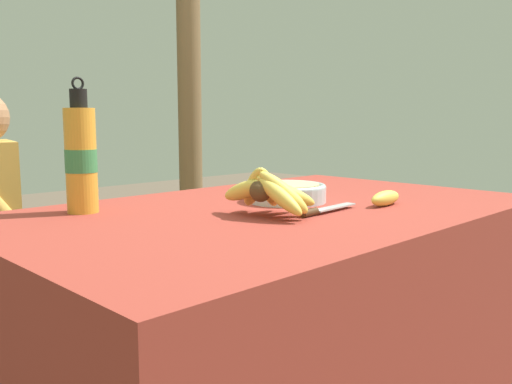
{
  "coord_description": "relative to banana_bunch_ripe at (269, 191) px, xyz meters",
  "views": [
    {
      "loc": [
        -1.08,
        -1.01,
        0.98
      ],
      "look_at": [
        -0.03,
        0.05,
        0.77
      ],
      "focal_mm": 38.0,
      "sensor_mm": 36.0,
      "label": 1
    }
  ],
  "objects": [
    {
      "name": "loose_banana_front",
      "position": [
        0.35,
        -0.11,
        -0.04
      ],
      "size": [
        0.15,
        0.05,
        0.04
      ],
      "rotation": [
        0.0,
        0.0,
        0.08
      ],
      "color": "#E0C64C",
      "rests_on": "market_counter"
    },
    {
      "name": "water_bottle",
      "position": [
        -0.3,
        0.38,
        0.08
      ],
      "size": [
        0.08,
        0.08,
        0.35
      ],
      "color": "gold",
      "rests_on": "market_counter"
    },
    {
      "name": "serving_bowl",
      "position": [
        0.21,
        0.13,
        -0.03
      ],
      "size": [
        0.23,
        0.23,
        0.05
      ],
      "color": "silver",
      "rests_on": "market_counter"
    },
    {
      "name": "support_post_far",
      "position": [
        1.01,
        1.61,
        0.32
      ],
      "size": [
        0.14,
        0.14,
        2.23
      ],
      "color": "brown",
      "rests_on": "ground_plane"
    },
    {
      "name": "banana_bunch_green",
      "position": [
        0.46,
        1.28,
        -0.31
      ],
      "size": [
        0.16,
        0.24,
        0.13
      ],
      "color": "#4C381E",
      "rests_on": "wooden_bench"
    },
    {
      "name": "market_counter",
      "position": [
        0.12,
        0.09,
        -0.43
      ],
      "size": [
        1.49,
        0.93,
        0.73
      ],
      "color": "maroon",
      "rests_on": "ground_plane"
    },
    {
      "name": "wooden_bench",
      "position": [
        -0.02,
        1.27,
        -0.44
      ],
      "size": [
        1.62,
        0.32,
        0.43
      ],
      "color": "brown",
      "rests_on": "ground_plane"
    },
    {
      "name": "banana_bunch_ripe",
      "position": [
        0.0,
        0.0,
        0.0
      ],
      "size": [
        0.17,
        0.27,
        0.14
      ],
      "color": "#4C381E",
      "rests_on": "market_counter"
    },
    {
      "name": "knife",
      "position": [
        0.12,
        -0.07,
        -0.06
      ],
      "size": [
        0.22,
        0.04,
        0.02
      ],
      "rotation": [
        0.0,
        0.0,
        0.06
      ],
      "color": "#BCBCC1",
      "rests_on": "market_counter"
    }
  ]
}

